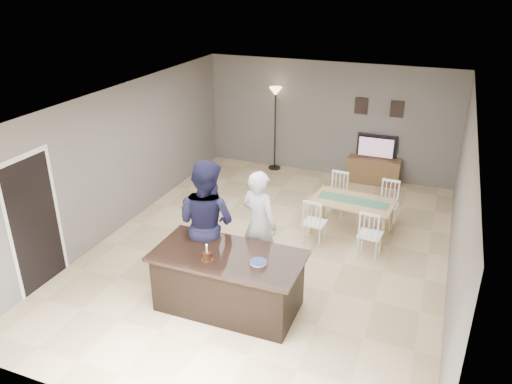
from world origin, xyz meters
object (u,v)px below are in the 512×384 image
at_px(kitchen_island, 229,281).
at_px(television, 376,147).
at_px(tv_console, 373,171).
at_px(plate_stack, 258,262).
at_px(birthday_cake, 207,256).
at_px(dining_table, 353,206).
at_px(man, 207,223).
at_px(floor_lamp, 275,106).
at_px(woman, 259,224).

height_order(kitchen_island, television, television).
relative_size(tv_console, television, 1.31).
bearing_deg(kitchen_island, tv_console, 77.84).
distance_m(television, plate_stack, 5.75).
relative_size(birthday_cake, dining_table, 0.14).
xyz_separation_m(kitchen_island, man, (-0.61, 0.55, 0.57)).
relative_size(man, plate_stack, 8.70).
xyz_separation_m(television, man, (-1.81, -5.09, 0.16)).
bearing_deg(man, plate_stack, 162.28).
relative_size(television, floor_lamp, 0.44).
xyz_separation_m(dining_table, floor_lamp, (-2.48, 2.69, 1.02)).
height_order(television, man, man).
bearing_deg(woman, plate_stack, 129.74).
xyz_separation_m(television, floor_lamp, (-2.46, -0.05, 0.73)).
bearing_deg(television, birthday_cake, 76.52).
distance_m(kitchen_island, man, 1.00).
relative_size(dining_table, floor_lamp, 0.86).
bearing_deg(dining_table, plate_stack, -99.16).
height_order(tv_console, dining_table, dining_table).
height_order(television, birthday_cake, birthday_cake).
relative_size(woman, birthday_cake, 7.12).
relative_size(birthday_cake, floor_lamp, 0.12).
bearing_deg(television, floor_lamp, 1.16).
bearing_deg(dining_table, kitchen_island, -108.12).
distance_m(kitchen_island, plate_stack, 0.68).
bearing_deg(television, man, 70.47).
distance_m(woman, man, 0.85).
relative_size(man, birthday_cake, 8.12).
xyz_separation_m(woman, floor_lamp, (-1.34, 4.56, 0.69)).
distance_m(birthday_cake, floor_lamp, 5.95).
bearing_deg(dining_table, floor_lamp, 137.49).
bearing_deg(floor_lamp, tv_console, -0.47).
distance_m(woman, floor_lamp, 4.80).
distance_m(birthday_cake, plate_stack, 0.72).
relative_size(kitchen_island, floor_lamp, 1.05).
bearing_deg(tv_console, kitchen_island, -102.16).
bearing_deg(plate_stack, tv_console, 82.81).
distance_m(tv_console, plate_stack, 5.71).
distance_m(television, birthday_cake, 6.04).
bearing_deg(tv_console, floor_lamp, 179.53).
bearing_deg(birthday_cake, woman, 77.17).
height_order(tv_console, birthday_cake, birthday_cake).
height_order(plate_stack, dining_table, plate_stack).
bearing_deg(floor_lamp, man, -82.59).
bearing_deg(woman, dining_table, -102.25).
bearing_deg(dining_table, birthday_cake, -109.78).
relative_size(television, woman, 0.51).
bearing_deg(floor_lamp, kitchen_island, -77.29).
relative_size(kitchen_island, dining_table, 1.21).
bearing_deg(plate_stack, television, 82.90).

